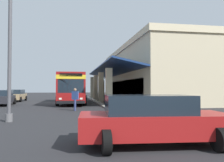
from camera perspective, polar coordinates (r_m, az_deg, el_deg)
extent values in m
plane|color=#262628|center=(28.22, 2.38, -5.12)|extent=(120.00, 120.00, 0.00)
cube|color=#9E998E|center=(29.81, -4.19, -4.81)|extent=(28.10, 0.50, 0.12)
cube|color=#C6B793|center=(32.23, 13.26, 0.97)|extent=(23.42, 12.75, 6.32)
cube|color=beige|center=(32.58, 13.21, 7.07)|extent=(23.72, 13.05, 0.60)
cube|color=#C6B793|center=(38.55, -4.87, -1.61)|extent=(0.55, 0.55, 3.48)
cube|color=#C6B793|center=(32.72, -3.98, -1.60)|extent=(0.55, 0.55, 3.48)
cube|color=#C6B793|center=(26.90, -2.72, -1.58)|extent=(0.55, 0.55, 3.48)
cube|color=#C6B793|center=(21.10, -0.76, -1.55)|extent=(0.55, 0.55, 3.48)
cube|color=navy|center=(30.06, -0.89, 2.39)|extent=(23.42, 3.16, 0.82)
cube|color=#19232D|center=(30.28, 2.17, -2.23)|extent=(19.67, 0.08, 2.40)
cube|color=maroon|center=(26.11, -9.70, -1.58)|extent=(11.05, 2.77, 2.75)
cube|color=yellow|center=(26.13, -9.69, 0.45)|extent=(11.07, 2.79, 0.36)
cube|color=#19232D|center=(26.41, -9.69, -1.09)|extent=(9.29, 2.77, 0.90)
cube|color=#19232D|center=(20.64, -9.98, -1.21)|extent=(0.11, 2.24, 1.20)
cube|color=black|center=(20.66, -9.97, 1.48)|extent=(0.10, 1.94, 0.28)
cube|color=black|center=(20.55, -10.01, -5.11)|extent=(0.25, 2.45, 0.24)
cube|color=silver|center=(20.61, -7.51, -4.28)|extent=(0.06, 0.24, 0.16)
cube|color=silver|center=(20.65, -12.48, -4.25)|extent=(0.06, 0.24, 0.16)
cube|color=silver|center=(27.65, -9.63, 1.51)|extent=(2.44, 1.83, 0.24)
cylinder|color=black|center=(22.52, -6.63, -4.70)|extent=(1.00, 0.30, 1.00)
cylinder|color=black|center=(22.57, -13.14, -4.66)|extent=(1.00, 0.30, 1.00)
cylinder|color=black|center=(29.22, -7.10, -4.00)|extent=(1.00, 0.30, 1.00)
cylinder|color=black|center=(29.26, -12.11, -3.98)|extent=(1.00, 0.30, 1.00)
cube|color=maroon|center=(7.14, 10.36, -10.40)|extent=(2.15, 4.53, 0.66)
cube|color=#19232D|center=(7.02, 8.75, -5.63)|extent=(1.78, 2.58, 0.54)
cylinder|color=black|center=(8.52, 18.61, -10.82)|extent=(0.64, 0.22, 0.64)
cylinder|color=black|center=(6.93, 24.79, -12.88)|extent=(0.64, 0.22, 0.64)
cylinder|color=black|center=(7.82, -2.32, -11.73)|extent=(0.64, 0.22, 0.64)
cylinder|color=black|center=(6.06, -1.42, -14.69)|extent=(0.64, 0.22, 0.64)
cube|color=#9E845B|center=(31.71, -22.39, -3.53)|extent=(4.44, 1.90, 0.66)
cube|color=#19232D|center=(31.89, -22.29, -2.44)|extent=(2.50, 1.64, 0.54)
cylinder|color=black|center=(30.06, -21.42, -4.18)|extent=(0.64, 0.22, 0.64)
cylinder|color=black|center=(30.51, -24.72, -4.10)|extent=(0.64, 0.22, 0.64)
cylinder|color=black|center=(32.98, -20.25, -3.96)|extent=(0.64, 0.22, 0.64)
cylinder|color=black|center=(33.39, -23.28, -3.90)|extent=(0.64, 0.22, 0.64)
cube|color=#232328|center=(25.01, -25.23, -4.02)|extent=(4.51, 2.08, 0.66)
cube|color=#19232D|center=(25.18, -25.12, -2.64)|extent=(2.56, 1.74, 0.54)
cylinder|color=black|center=(23.38, -23.81, -4.90)|extent=(0.64, 0.22, 0.64)
cylinder|color=black|center=(26.33, -22.65, -4.53)|extent=(0.64, 0.22, 0.64)
cylinder|color=navy|center=(17.82, -9.01, -5.77)|extent=(0.16, 0.16, 0.82)
cylinder|color=navy|center=(17.53, -9.00, -5.84)|extent=(0.16, 0.16, 0.82)
cube|color=#334C8C|center=(17.64, -8.99, -3.49)|extent=(0.46, 0.52, 0.61)
sphere|color=#8C664C|center=(17.63, -8.99, -2.13)|extent=(0.22, 0.22, 0.22)
cylinder|color=#334C8C|center=(17.85, -9.66, -3.36)|extent=(0.09, 0.09, 0.55)
cylinder|color=#334C8C|center=(17.43, -8.32, -3.41)|extent=(0.09, 0.09, 0.55)
cube|color=#4C4742|center=(33.81, -1.99, -4.02)|extent=(0.91, 0.91, 0.62)
cylinder|color=#332319|center=(33.80, -1.99, -3.48)|extent=(0.77, 0.77, 0.02)
cylinder|color=brown|center=(33.79, -1.99, -1.67)|extent=(0.16, 0.16, 2.15)
ellipsoid|color=#286B33|center=(33.39, -2.01, 0.57)|extent=(0.87, 0.35, 0.15)
ellipsoid|color=#286B33|center=(33.73, -1.17, 0.55)|extent=(0.50, 0.99, 0.15)
ellipsoid|color=#286B33|center=(34.29, -1.68, 0.54)|extent=(1.00, 0.69, 0.17)
ellipsoid|color=#286B33|center=(34.16, -2.30, 0.36)|extent=(0.82, 0.47, 0.19)
ellipsoid|color=#286B33|center=(33.62, -2.72, 0.38)|extent=(0.46, 0.96, 0.17)
cylinder|color=#59595B|center=(12.81, -23.84, -8.20)|extent=(0.36, 0.36, 0.40)
cylinder|color=#4C4C51|center=(12.84, -23.67, 6.21)|extent=(0.18, 0.18, 6.84)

